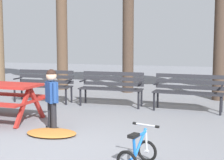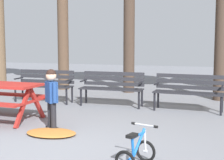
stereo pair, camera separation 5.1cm
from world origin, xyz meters
TOP-DOWN VIEW (x-y plane):
  - ground at (0.00, 0.00)m, footprint 36.00×36.00m
  - park_bench_far_left at (-1.94, 3.77)m, footprint 1.61×0.48m
  - park_bench_left at (-0.04, 3.80)m, footprint 1.61×0.48m
  - park_bench_right at (1.87, 3.71)m, footprint 1.63×0.55m
  - child_standing at (-0.37, 1.18)m, footprint 0.33×0.32m
  - kids_bicycle at (1.56, -0.19)m, footprint 0.49×0.62m
  - leaf_pile at (-0.23, 0.89)m, footprint 0.91×0.64m

SIDE VIEW (x-z plane):
  - ground at x=0.00m, z-range 0.00..0.00m
  - leaf_pile at x=-0.23m, z-range 0.00..0.07m
  - kids_bicycle at x=1.56m, z-range -0.07..0.47m
  - park_bench_far_left at x=-1.94m, z-range 0.08..0.94m
  - park_bench_left at x=-0.04m, z-range 0.08..0.94m
  - park_bench_right at x=1.87m, z-range 0.08..0.94m
  - child_standing at x=-0.37m, z-range 0.10..1.23m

